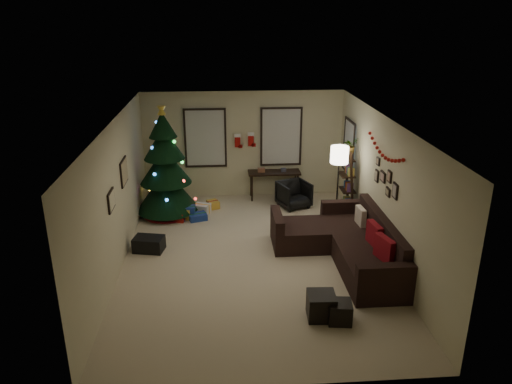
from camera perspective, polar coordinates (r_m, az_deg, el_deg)
floor at (r=9.69m, az=-0.33°, el=-7.65°), size 7.00×7.00×0.00m
ceiling at (r=8.75m, az=-0.36°, el=8.15°), size 7.00×7.00×0.00m
wall_back at (r=12.46m, az=-1.47°, el=5.51°), size 5.00×0.00×5.00m
wall_front at (r=5.99m, az=2.05°, el=-11.98°), size 5.00×0.00×5.00m
wall_left at (r=9.31m, az=-15.88°, el=-0.56°), size 0.00×7.00×7.00m
wall_right at (r=9.62m, az=14.68°, el=0.25°), size 0.00×7.00×7.00m
window_back_left at (r=12.37m, az=-5.90°, el=6.25°), size 1.05×0.06×1.50m
window_back_right at (r=12.46m, az=2.92°, el=6.44°), size 1.05×0.06×1.50m
window_right_wall at (r=11.89m, az=10.79°, el=5.16°), size 0.06×0.90×1.30m
christmas_tree at (r=11.47m, az=-10.47°, el=2.56°), size 1.43×1.43×2.67m
presents at (r=11.64m, az=-8.12°, el=-2.21°), size 1.50×1.01×0.30m
sofa at (r=9.70m, az=10.52°, el=-5.97°), size 2.09×3.02×0.92m
pillow_red_a at (r=8.86m, az=14.69°, el=-6.56°), size 0.26×0.50×0.48m
pillow_red_b at (r=9.36m, az=13.56°, el=-4.93°), size 0.19×0.48×0.47m
pillow_cream at (r=10.16m, az=12.04°, el=-2.79°), size 0.14×0.38×0.37m
ottoman_near at (r=7.96m, az=7.57°, el=-12.95°), size 0.45×0.45×0.41m
ottoman_far at (r=7.93m, az=9.70°, el=-13.55°), size 0.40×0.40×0.34m
desk at (r=12.46m, az=2.12°, el=2.02°), size 1.31×0.47×0.71m
desk_chair at (r=12.01m, az=4.43°, el=-0.28°), size 0.81×0.79×0.65m
bookshelf at (r=11.36m, az=10.67°, el=0.78°), size 0.30×0.49×1.66m
potted_plant at (r=11.10m, az=10.96°, el=5.61°), size 0.53×0.51×0.45m
floor_lamp at (r=10.69m, az=9.63°, el=3.66°), size 0.39×0.39×1.83m
art_map at (r=9.94m, az=-15.09°, el=2.28°), size 0.04×0.60×0.50m
art_abstract at (r=8.78m, az=-16.46°, el=-0.95°), size 0.04×0.45×0.35m
gallery at (r=9.48m, az=14.83°, el=1.35°), size 0.03×1.25×0.54m
garland at (r=9.44m, az=14.68°, el=4.68°), size 0.08×1.90×0.30m
stocking_left at (r=12.35m, az=-2.12°, el=5.99°), size 0.20×0.05×0.36m
stocking_right at (r=12.27m, az=-0.56°, el=6.14°), size 0.20×0.05×0.36m
storage_bin at (r=10.13m, az=-12.32°, el=-5.92°), size 0.65×0.50×0.29m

